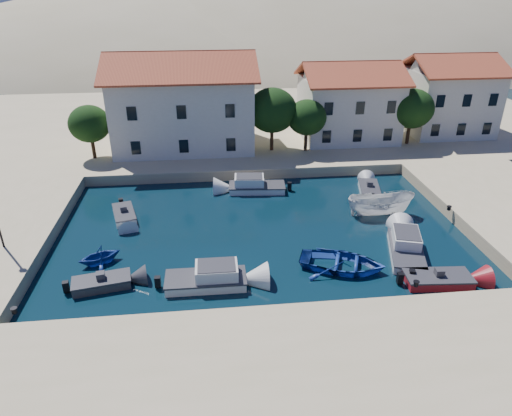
# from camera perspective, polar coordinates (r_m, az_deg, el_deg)

# --- Properties ---
(ground) EXTENTS (400.00, 400.00, 0.00)m
(ground) POSITION_cam_1_polar(r_m,az_deg,el_deg) (26.21, 3.21, -13.61)
(ground) COLOR black
(ground) RESTS_ON ground
(quay_south) EXTENTS (52.00, 12.00, 1.00)m
(quay_south) POSITION_cam_1_polar(r_m,az_deg,el_deg) (21.66, 5.96, -22.73)
(quay_south) COLOR tan
(quay_south) RESTS_ON ground
(quay_north) EXTENTS (80.00, 36.00, 1.00)m
(quay_north) POSITION_cam_1_polar(r_m,az_deg,el_deg) (60.29, -0.68, 10.67)
(quay_north) COLOR tan
(quay_north) RESTS_ON ground
(hills) EXTENTS (254.00, 176.00, 99.00)m
(hills) POSITION_cam_1_polar(r_m,az_deg,el_deg) (150.88, 3.31, 10.87)
(hills) COLOR tan
(hills) RESTS_ON ground
(building_left) EXTENTS (14.70, 9.45, 9.70)m
(building_left) POSITION_cam_1_polar(r_m,az_deg,el_deg) (49.06, -9.13, 13.23)
(building_left) COLOR beige
(building_left) RESTS_ON quay_north
(building_mid) EXTENTS (10.50, 8.40, 8.30)m
(building_mid) POSITION_cam_1_polar(r_m,az_deg,el_deg) (52.50, 11.52, 13.10)
(building_mid) COLOR beige
(building_mid) RESTS_ON quay_north
(building_right) EXTENTS (9.45, 8.40, 8.80)m
(building_right) POSITION_cam_1_polar(r_m,az_deg,el_deg) (58.03, 22.94, 13.09)
(building_right) COLOR beige
(building_right) RESTS_ON quay_north
(trees) EXTENTS (37.30, 5.30, 6.45)m
(trees) POSITION_cam_1_polar(r_m,az_deg,el_deg) (47.49, 3.89, 11.70)
(trees) COLOR #382314
(trees) RESTS_ON quay_north
(bollards) EXTENTS (29.36, 9.56, 0.30)m
(bollards) POSITION_cam_1_polar(r_m,az_deg,el_deg) (29.07, 7.54, -6.51)
(bollards) COLOR black
(bollards) RESTS_ON ground
(motorboat_grey_sw) EXTENTS (3.70, 2.17, 1.25)m
(motorboat_grey_sw) POSITION_cam_1_polar(r_m,az_deg,el_deg) (29.84, -18.71, -8.87)
(motorboat_grey_sw) COLOR #35353A
(motorboat_grey_sw) RESTS_ON ground
(cabin_cruiser_south) EXTENTS (5.00, 2.17, 1.60)m
(cabin_cruiser_south) POSITION_cam_1_polar(r_m,az_deg,el_deg) (28.53, -6.30, -8.77)
(cabin_cruiser_south) COLOR silver
(cabin_cruiser_south) RESTS_ON ground
(rowboat_south) EXTENTS (6.54, 5.60, 1.14)m
(rowboat_south) POSITION_cam_1_polar(r_m,az_deg,el_deg) (30.67, 10.67, -7.41)
(rowboat_south) COLOR navy
(rowboat_south) RESTS_ON ground
(motorboat_red_se) EXTENTS (4.19, 2.12, 1.25)m
(motorboat_red_se) POSITION_cam_1_polar(r_m,az_deg,el_deg) (30.75, 21.77, -8.30)
(motorboat_red_se) COLOR maroon
(motorboat_red_se) RESTS_ON ground
(cabin_cruiser_east) EXTENTS (3.49, 5.59, 1.60)m
(cabin_cruiser_east) POSITION_cam_1_polar(r_m,az_deg,el_deg) (32.88, 18.27, -4.92)
(cabin_cruiser_east) COLOR silver
(cabin_cruiser_east) RESTS_ON ground
(boat_east) EXTENTS (5.42, 2.24, 2.06)m
(boat_east) POSITION_cam_1_polar(r_m,az_deg,el_deg) (38.08, 15.12, -0.82)
(boat_east) COLOR silver
(boat_east) RESTS_ON ground
(motorboat_white_ne) EXTENTS (2.41, 3.83, 1.25)m
(motorboat_white_ne) POSITION_cam_1_polar(r_m,az_deg,el_deg) (41.83, 13.97, 2.28)
(motorboat_white_ne) COLOR silver
(motorboat_white_ne) RESTS_ON ground
(rowboat_west) EXTENTS (3.46, 3.29, 1.42)m
(rowboat_west) POSITION_cam_1_polar(r_m,az_deg,el_deg) (32.41, -18.85, -6.50)
(rowboat_west) COLOR navy
(rowboat_west) RESTS_ON ground
(motorboat_white_west) EXTENTS (2.37, 3.75, 1.25)m
(motorboat_white_west) POSITION_cam_1_polar(r_m,az_deg,el_deg) (37.63, -16.15, -0.80)
(motorboat_white_west) COLOR silver
(motorboat_white_west) RESTS_ON ground
(cabin_cruiser_north) EXTENTS (5.15, 2.53, 1.60)m
(cabin_cruiser_north) POSITION_cam_1_polar(r_m,az_deg,el_deg) (40.81, 0.12, 2.77)
(cabin_cruiser_north) COLOR silver
(cabin_cruiser_north) RESTS_ON ground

